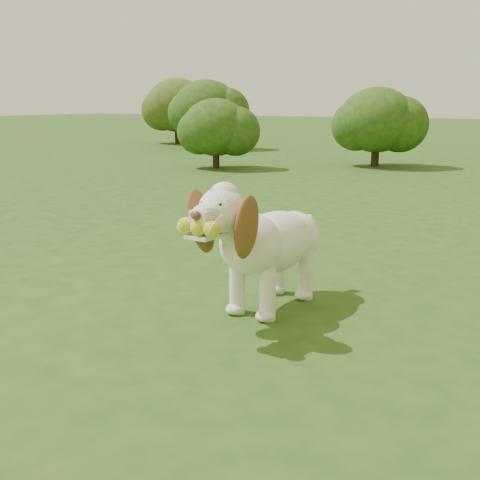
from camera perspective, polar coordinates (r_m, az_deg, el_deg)
The scene contains 6 objects.
ground at distance 3.45m, azimuth 8.23°, elevation -8.13°, with size 80.00×80.00×0.00m, color #214513.
dog at distance 3.56m, azimuth 2.31°, elevation 0.06°, with size 0.45×1.27×0.83m.
shrub_a at distance 11.24m, azimuth -2.31°, elevation 10.63°, with size 1.23×1.23×1.28m.
shrub_e at distance 15.76m, azimuth -3.24°, elevation 12.36°, with size 1.69×1.69×1.76m.
shrub_g at distance 17.85m, azimuth -5.97°, elevation 12.59°, with size 1.79×1.79×1.85m.
shrub_b at distance 11.83m, azimuth 12.85°, elevation 11.04°, with size 1.43×1.43×1.49m.
Camera 1 is at (1.21, -2.99, 1.25)m, focal length 45.00 mm.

